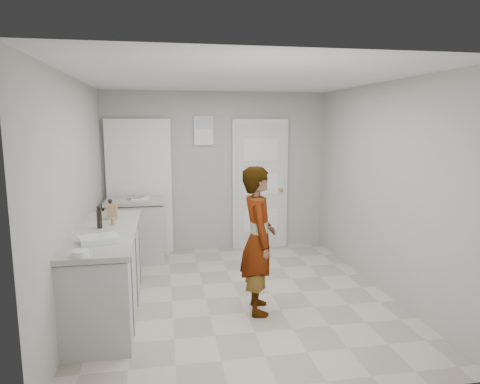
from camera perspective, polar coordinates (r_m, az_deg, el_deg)
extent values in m
plane|color=#9E9585|center=(5.19, -0.18, -13.73)|extent=(4.00, 4.00, 0.00)
plane|color=#A6A39D|center=(6.80, -3.14, 2.70)|extent=(3.50, 0.00, 3.50)
plane|color=#A6A39D|center=(2.93, 6.68, -6.20)|extent=(3.50, 0.00, 3.50)
plane|color=#A6A39D|center=(4.85, -20.99, -0.57)|extent=(0.00, 4.00, 4.00)
plane|color=#A6A39D|center=(5.42, 18.34, 0.55)|extent=(0.00, 4.00, 4.00)
plane|color=silver|center=(4.80, -0.20, 14.92)|extent=(4.00, 4.00, 0.00)
cube|color=silver|center=(6.88, 2.74, 0.68)|extent=(0.80, 0.05, 2.00)
cube|color=white|center=(6.91, 2.69, 0.97)|extent=(0.90, 0.04, 2.10)
sphere|color=tan|center=(6.93, 5.50, 0.28)|extent=(0.07, 0.07, 0.07)
cube|color=white|center=(6.70, -4.87, 8.16)|extent=(0.30, 0.02, 0.45)
cube|color=black|center=(6.76, -13.24, 0.46)|extent=(0.90, 0.05, 2.04)
cube|color=white|center=(6.73, -13.25, 0.50)|extent=(0.98, 0.02, 2.10)
cube|color=beige|center=(4.82, -17.29, -10.54)|extent=(0.60, 1.90, 0.86)
cube|color=black|center=(4.96, -17.06, -14.78)|extent=(0.56, 1.86, 0.08)
cube|color=beige|center=(4.68, -17.57, -5.11)|extent=(0.64, 1.96, 0.05)
cube|color=beige|center=(6.47, -13.67, -5.29)|extent=(0.80, 0.55, 0.86)
cube|color=black|center=(6.57, -13.54, -8.59)|extent=(0.75, 0.54, 0.08)
cube|color=beige|center=(6.37, -13.83, -1.20)|extent=(0.84, 0.61, 0.05)
imported|color=silver|center=(4.58, 2.46, -6.43)|extent=(0.43, 0.61, 1.58)
cube|color=#937349|center=(5.13, -16.65, -2.53)|extent=(0.11, 0.06, 0.18)
cylinder|color=tan|center=(4.88, -16.55, -3.75)|extent=(0.05, 0.05, 0.07)
cylinder|color=black|center=(5.19, -16.88, -2.40)|extent=(0.06, 0.06, 0.18)
sphere|color=black|center=(5.16, -16.94, -1.15)|extent=(0.05, 0.05, 0.05)
cylinder|color=black|center=(4.74, -18.24, -3.43)|extent=(0.05, 0.05, 0.20)
sphere|color=black|center=(4.72, -18.32, -1.98)|extent=(0.05, 0.05, 0.05)
cube|color=silver|center=(4.20, -18.29, -6.01)|extent=(0.40, 0.33, 0.06)
cube|color=white|center=(4.20, -18.29, -6.11)|extent=(0.35, 0.28, 0.05)
cylinder|color=silver|center=(3.82, -20.50, -7.69)|extent=(0.14, 0.14, 0.05)
sphere|color=white|center=(3.82, -20.83, -7.74)|extent=(0.05, 0.05, 0.05)
sphere|color=white|center=(3.83, -20.18, -7.65)|extent=(0.05, 0.05, 0.05)
cube|color=white|center=(6.43, -13.16, -0.80)|extent=(0.25, 0.32, 0.01)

